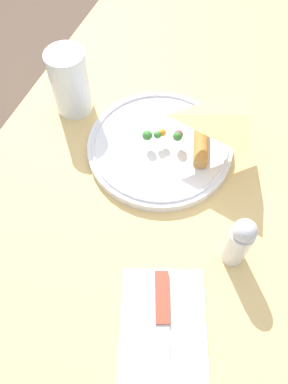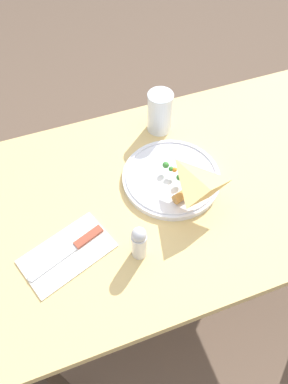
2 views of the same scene
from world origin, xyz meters
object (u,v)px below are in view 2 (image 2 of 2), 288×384
Objects in this scene: napkin_folded at (67,253)px; butter_knife at (71,250)px; salt_shaker at (139,242)px; dining_table at (190,206)px; milk_glass at (160,113)px; plate_pizza at (172,177)px.

napkin_folded is 0.01m from butter_knife.
salt_shaker is (-0.16, 0.05, 0.05)m from napkin_folded.
dining_table is 0.38m from butter_knife.
milk_glass is 0.46m from napkin_folded.
butter_knife is (0.30, 0.11, -0.01)m from plate_pizza.
salt_shaker is (0.19, 0.36, -0.01)m from milk_glass.
napkin_folded is (0.36, 0.09, 0.12)m from dining_table.
salt_shaker is at bearing 62.07° from milk_glass.
plate_pizza is at bearing 78.41° from milk_glass.
napkin_folded is at bearing 41.25° from milk_glass.
butter_knife is (0.34, 0.30, -0.05)m from milk_glass.
napkin_folded is at bearing -19.27° from salt_shaker.
napkin_folded is (0.35, 0.30, -0.06)m from milk_glass.
butter_knife is 1.87× the size of salt_shaker.
dining_table is 4.38× the size of plate_pizza.
plate_pizza is at bearing -25.36° from dining_table.
napkin_folded is 0.17m from salt_shaker.
napkin_folded is at bearing 20.19° from plate_pizza.
plate_pizza is 2.46× the size of salt_shaker.
salt_shaker is (0.15, 0.17, 0.04)m from plate_pizza.
milk_glass is 0.45m from butter_knife.
milk_glass reaches higher than plate_pizza.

